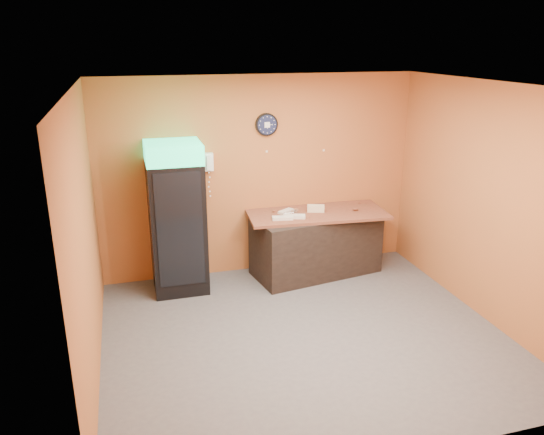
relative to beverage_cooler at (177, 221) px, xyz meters
name	(u,v)px	position (x,y,z in m)	size (l,w,h in m)	color
floor	(304,335)	(1.22, -1.60, -0.98)	(4.50, 4.50, 0.00)	#47474C
back_wall	(260,176)	(1.22, 0.40, 0.42)	(4.50, 0.02, 2.80)	#AD6030
left_wall	(85,241)	(-1.03, -1.60, 0.42)	(0.02, 4.00, 2.80)	#AD6030
right_wall	(487,203)	(3.47, -1.60, 0.42)	(0.02, 4.00, 2.80)	#AD6030
ceiling	(310,86)	(1.22, -1.60, 1.82)	(4.50, 4.00, 0.02)	white
beverage_cooler	(177,221)	(0.00, 0.00, 0.00)	(0.70, 0.72, 2.01)	black
prep_counter	(316,244)	(1.95, 0.00, -0.54)	(1.77, 0.79, 0.89)	black
wall_clock	(267,125)	(1.32, 0.37, 1.15)	(0.31, 0.06, 0.31)	black
wall_phone	(208,162)	(0.49, 0.34, 0.68)	(0.13, 0.11, 0.24)	white
butcher_paper	(317,213)	(1.95, 0.00, -0.07)	(1.94, 0.86, 0.04)	brown
sub_roll_stack	(316,208)	(1.93, 0.01, 0.00)	(0.25, 0.16, 0.10)	beige
wrapped_sandwich_left	(283,218)	(1.39, -0.18, -0.03)	(0.28, 0.11, 0.04)	beige
wrapped_sandwich_mid	(294,216)	(1.56, -0.16, -0.03)	(0.29, 0.12, 0.04)	beige
wrapped_sandwich_right	(286,211)	(1.52, 0.10, -0.04)	(0.25, 0.10, 0.04)	beige
kitchen_tool	(296,211)	(1.64, 0.02, -0.02)	(0.07, 0.07, 0.07)	silver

